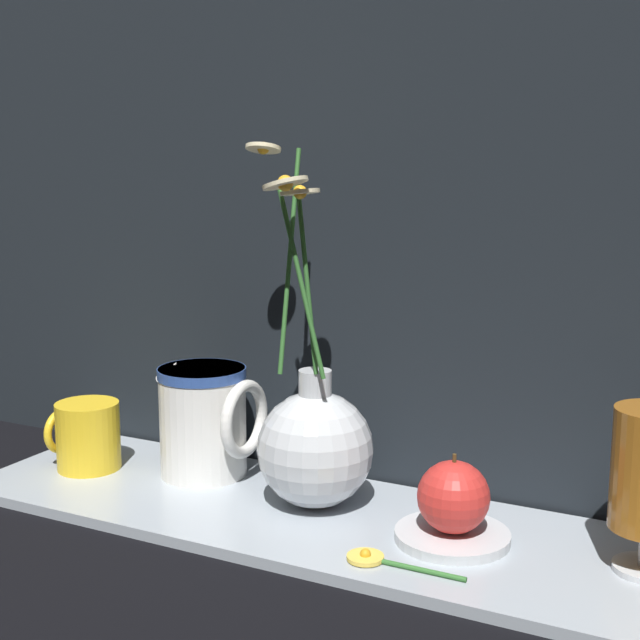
{
  "coord_description": "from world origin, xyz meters",
  "views": [
    {
      "loc": [
        0.41,
        -0.81,
        0.39
      ],
      "look_at": [
        -0.01,
        0.0,
        0.22
      ],
      "focal_mm": 50.0,
      "sensor_mm": 36.0,
      "label": 1
    }
  ],
  "objects_px": {
    "vase_with_flowers": "(315,443)",
    "yellow_mug": "(85,436)",
    "ceramic_pitcher": "(205,417)",
    "orange_fruit": "(455,495)"
  },
  "relations": [
    {
      "from": "vase_with_flowers",
      "to": "orange_fruit",
      "type": "relative_size",
      "value": 4.89
    },
    {
      "from": "ceramic_pitcher",
      "to": "orange_fruit",
      "type": "distance_m",
      "value": 0.33
    },
    {
      "from": "ceramic_pitcher",
      "to": "orange_fruit",
      "type": "bearing_deg",
      "value": -7.52
    },
    {
      "from": "ceramic_pitcher",
      "to": "orange_fruit",
      "type": "height_order",
      "value": "ceramic_pitcher"
    },
    {
      "from": "vase_with_flowers",
      "to": "orange_fruit",
      "type": "distance_m",
      "value": 0.17
    },
    {
      "from": "vase_with_flowers",
      "to": "yellow_mug",
      "type": "distance_m",
      "value": 0.31
    },
    {
      "from": "orange_fruit",
      "to": "ceramic_pitcher",
      "type": "bearing_deg",
      "value": 172.48
    },
    {
      "from": "vase_with_flowers",
      "to": "yellow_mug",
      "type": "bearing_deg",
      "value": -175.36
    },
    {
      "from": "vase_with_flowers",
      "to": "yellow_mug",
      "type": "xyz_separation_m",
      "value": [
        -0.31,
        -0.02,
        -0.03
      ]
    },
    {
      "from": "vase_with_flowers",
      "to": "orange_fruit",
      "type": "height_order",
      "value": "vase_with_flowers"
    }
  ]
}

